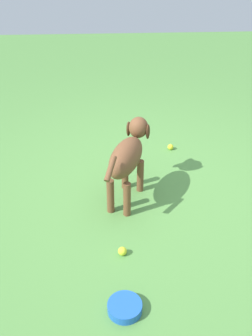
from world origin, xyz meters
TOP-DOWN VIEW (x-y plane):
  - ground at (0.00, 0.00)m, footprint 14.00×14.00m
  - dog at (0.10, -0.15)m, footprint 0.92×0.47m
  - tennis_ball_0 at (-0.76, 0.39)m, footprint 0.07×0.07m
  - tennis_ball_1 at (0.83, -0.25)m, footprint 0.07×0.07m
  - water_bowl at (1.32, -0.26)m, footprint 0.22×0.22m

SIDE VIEW (x-z plane):
  - ground at x=0.00m, z-range 0.00..0.00m
  - water_bowl at x=1.32m, z-range 0.00..0.06m
  - tennis_ball_0 at x=-0.76m, z-range 0.00..0.07m
  - tennis_ball_1 at x=0.83m, z-range 0.00..0.07m
  - dog at x=0.10m, z-range 0.11..0.77m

